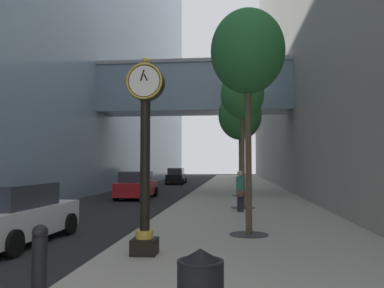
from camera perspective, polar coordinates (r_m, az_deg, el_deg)
name	(u,v)px	position (r m, az deg, el deg)	size (l,w,h in m)	color
ground_plane	(194,193)	(29.57, 0.24, -7.04)	(110.00, 110.00, 0.00)	black
sidewalk_right	(240,189)	(32.41, 6.96, -6.53)	(6.96, 80.00, 0.14)	#9E998E
building_block_right	(339,25)	(35.26, 20.42, 15.77)	(9.00, 80.00, 26.63)	gray
street_clock	(145,145)	(8.85, -6.79, -0.14)	(0.84, 0.55, 4.40)	black
bollard_nearest	(39,263)	(6.21, -21.16, -15.71)	(0.22, 0.22, 1.13)	black
bollard_third	(143,210)	(12.25, -7.05, -9.44)	(0.22, 0.22, 1.13)	black
street_tree_near	(248,53)	(11.75, 8.04, 12.88)	(2.13, 2.13, 6.45)	#333335
street_tree_mid_near	(242,95)	(18.42, 7.29, 6.97)	(2.00, 2.00, 6.35)	#333335
street_tree_mid_far	(240,115)	(25.18, 6.94, 4.11)	(2.73, 2.73, 6.65)	#333335
pedestrian_walking	(240,190)	(16.76, 6.97, -6.60)	(0.35, 0.45, 1.71)	#23232D
car_white_near	(13,215)	(11.70, -24.47, -9.27)	(2.09, 4.39, 1.60)	silver
car_black_mid	(176,176)	(42.00, -2.31, -4.69)	(2.03, 4.57, 1.70)	black
car_red_far	(137,185)	(24.73, -7.97, -5.94)	(2.04, 4.60, 1.67)	#AD191E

